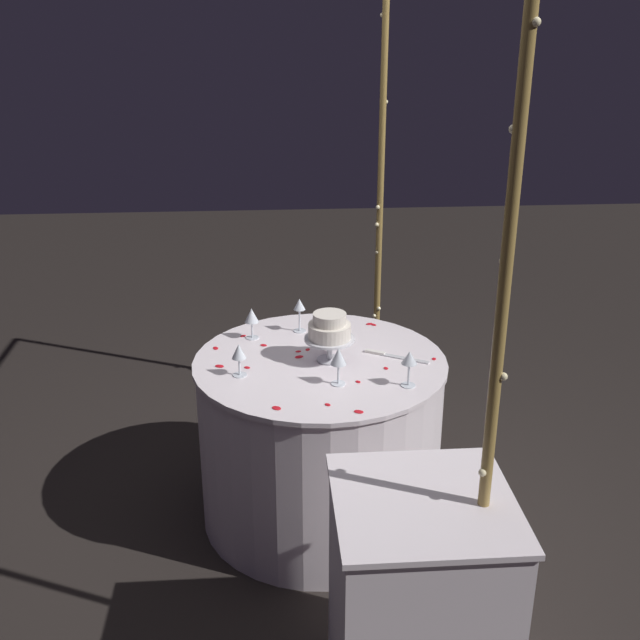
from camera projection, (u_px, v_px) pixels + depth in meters
ground_plane at (320, 511)px, 3.62m from camera, size 12.00×12.00×0.00m
decorative_arch at (423, 180)px, 3.06m from camera, size 2.29×0.06×2.41m
main_table at (320, 439)px, 3.47m from camera, size 1.11×1.11×0.79m
side_table at (418, 604)px, 2.48m from camera, size 0.56×0.56×0.82m
tiered_cake at (330, 330)px, 3.26m from camera, size 0.22×0.22×0.22m
wine_glass_0 at (239, 353)px, 3.15m from camera, size 0.06×0.06×0.14m
wine_glass_1 at (338, 358)px, 3.07m from camera, size 0.07×0.07×0.16m
wine_glass_2 at (409, 360)px, 3.05m from camera, size 0.06×0.06×0.15m
wine_glass_3 at (299, 307)px, 3.58m from camera, size 0.06×0.06×0.16m
wine_glass_4 at (252, 317)px, 3.51m from camera, size 0.07×0.07×0.15m
cake_knife at (393, 356)px, 3.35m from camera, size 0.16×0.27×0.01m
rose_petal_0 at (247, 367)px, 3.25m from camera, size 0.03×0.03×0.00m
rose_petal_1 at (359, 412)px, 2.89m from camera, size 0.04×0.05×0.00m
rose_petal_2 at (264, 345)px, 3.47m from camera, size 0.04×0.04×0.00m
rose_petal_3 at (369, 324)px, 3.71m from camera, size 0.03×0.04×0.00m
rose_petal_4 at (318, 335)px, 3.58m from camera, size 0.04×0.03×0.00m
rose_petal_5 at (340, 340)px, 3.53m from camera, size 0.03×0.03×0.00m
rose_petal_6 at (434, 359)px, 3.33m from camera, size 0.03×0.03×0.00m
rose_petal_7 at (277, 408)px, 2.92m from camera, size 0.05×0.05×0.00m
rose_petal_8 at (386, 368)px, 3.24m from camera, size 0.03×0.02×0.00m
rose_petal_9 at (327, 405)px, 2.94m from camera, size 0.03×0.03×0.00m
rose_petal_10 at (216, 348)px, 3.44m from camera, size 0.04×0.03×0.00m
rose_petal_11 at (308, 350)px, 3.42m from camera, size 0.03×0.03×0.00m
rose_petal_12 at (358, 382)px, 3.12m from camera, size 0.03×0.03×0.00m
rose_petal_13 at (374, 325)px, 3.70m from camera, size 0.03×0.03×0.00m
rose_petal_14 at (243, 336)px, 3.57m from camera, size 0.03×0.04×0.00m
rose_petal_15 at (220, 366)px, 3.26m from camera, size 0.04×0.05×0.00m
rose_petal_16 at (329, 346)px, 3.46m from camera, size 0.03×0.04×0.00m
rose_petal_17 at (299, 357)px, 3.35m from camera, size 0.04×0.05×0.00m
rose_petal_18 at (298, 351)px, 3.40m from camera, size 0.02×0.03×0.00m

